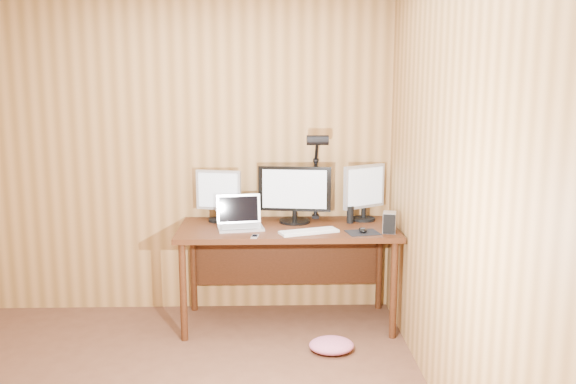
{
  "coord_description": "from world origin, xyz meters",
  "views": [
    {
      "loc": [
        0.81,
        -2.74,
        1.8
      ],
      "look_at": [
        0.93,
        1.58,
        1.02
      ],
      "focal_mm": 38.0,
      "sensor_mm": 36.0,
      "label": 1
    }
  ],
  "objects_px": {
    "monitor_center": "(295,194)",
    "desk_lamp": "(317,164)",
    "monitor_left": "(219,194)",
    "speaker": "(350,215)",
    "monitor_right": "(364,191)",
    "mouse": "(363,230)",
    "desk": "(288,240)",
    "laptop": "(240,220)",
    "phone": "(255,236)",
    "hard_drive": "(389,222)",
    "keyboard": "(309,231)"
  },
  "relations": [
    {
      "from": "monitor_center",
      "to": "desk_lamp",
      "type": "height_order",
      "value": "desk_lamp"
    },
    {
      "from": "speaker",
      "to": "monitor_left",
      "type": "bearing_deg",
      "value": 174.84
    },
    {
      "from": "monitor_right",
      "to": "laptop",
      "type": "distance_m",
      "value": 0.98
    },
    {
      "from": "monitor_left",
      "to": "desk_lamp",
      "type": "relative_size",
      "value": 0.56
    },
    {
      "from": "monitor_left",
      "to": "laptop",
      "type": "relative_size",
      "value": 1.09
    },
    {
      "from": "monitor_center",
      "to": "monitor_right",
      "type": "distance_m",
      "value": 0.54
    },
    {
      "from": "monitor_center",
      "to": "laptop",
      "type": "height_order",
      "value": "monitor_center"
    },
    {
      "from": "monitor_center",
      "to": "speaker",
      "type": "height_order",
      "value": "monitor_center"
    },
    {
      "from": "desk",
      "to": "hard_drive",
      "type": "xyz_separation_m",
      "value": [
        0.72,
        -0.25,
        0.19
      ]
    },
    {
      "from": "mouse",
      "to": "desk_lamp",
      "type": "relative_size",
      "value": 0.15
    },
    {
      "from": "monitor_center",
      "to": "mouse",
      "type": "xyz_separation_m",
      "value": [
        0.47,
        -0.34,
        -0.2
      ]
    },
    {
      "from": "mouse",
      "to": "desk_lamp",
      "type": "distance_m",
      "value": 0.65
    },
    {
      "from": "monitor_left",
      "to": "speaker",
      "type": "bearing_deg",
      "value": 7.84
    },
    {
      "from": "speaker",
      "to": "desk",
      "type": "bearing_deg",
      "value": -175.9
    },
    {
      "from": "desk",
      "to": "laptop",
      "type": "xyz_separation_m",
      "value": [
        -0.35,
        -0.08,
        0.18
      ]
    },
    {
      "from": "desk",
      "to": "keyboard",
      "type": "relative_size",
      "value": 3.64
    },
    {
      "from": "monitor_left",
      "to": "desk",
      "type": "bearing_deg",
      "value": -0.37
    },
    {
      "from": "laptop",
      "to": "hard_drive",
      "type": "relative_size",
      "value": 2.44
    },
    {
      "from": "mouse",
      "to": "phone",
      "type": "distance_m",
      "value": 0.77
    },
    {
      "from": "monitor_right",
      "to": "monitor_center",
      "type": "bearing_deg",
      "value": 153.98
    },
    {
      "from": "hard_drive",
      "to": "phone",
      "type": "bearing_deg",
      "value": -160.07
    },
    {
      "from": "phone",
      "to": "keyboard",
      "type": "bearing_deg",
      "value": 25.55
    },
    {
      "from": "monitor_center",
      "to": "monitor_right",
      "type": "height_order",
      "value": "same"
    },
    {
      "from": "desk",
      "to": "laptop",
      "type": "relative_size",
      "value": 4.44
    },
    {
      "from": "phone",
      "to": "desk_lamp",
      "type": "distance_m",
      "value": 0.81
    },
    {
      "from": "keyboard",
      "to": "desk_lamp",
      "type": "distance_m",
      "value": 0.59
    },
    {
      "from": "monitor_right",
      "to": "desk_lamp",
      "type": "bearing_deg",
      "value": 146.93
    },
    {
      "from": "monitor_left",
      "to": "laptop",
      "type": "height_order",
      "value": "monitor_left"
    },
    {
      "from": "desk",
      "to": "monitor_right",
      "type": "distance_m",
      "value": 0.7
    },
    {
      "from": "desk",
      "to": "hard_drive",
      "type": "distance_m",
      "value": 0.78
    },
    {
      "from": "hard_drive",
      "to": "phone",
      "type": "distance_m",
      "value": 0.96
    },
    {
      "from": "monitor_left",
      "to": "keyboard",
      "type": "bearing_deg",
      "value": -17.03
    },
    {
      "from": "monitor_center",
      "to": "monitor_left",
      "type": "height_order",
      "value": "monitor_center"
    },
    {
      "from": "laptop",
      "to": "hard_drive",
      "type": "bearing_deg",
      "value": -18.68
    },
    {
      "from": "hard_drive",
      "to": "phone",
      "type": "height_order",
      "value": "hard_drive"
    },
    {
      "from": "desk",
      "to": "monitor_center",
      "type": "xyz_separation_m",
      "value": [
        0.06,
        0.07,
        0.34
      ]
    },
    {
      "from": "monitor_center",
      "to": "laptop",
      "type": "xyz_separation_m",
      "value": [
        -0.41,
        -0.15,
        -0.17
      ]
    },
    {
      "from": "hard_drive",
      "to": "monitor_center",
      "type": "bearing_deg",
      "value": 166.71
    },
    {
      "from": "monitor_center",
      "to": "laptop",
      "type": "relative_size",
      "value": 1.52
    },
    {
      "from": "monitor_left",
      "to": "mouse",
      "type": "xyz_separation_m",
      "value": [
        1.05,
        -0.39,
        -0.19
      ]
    },
    {
      "from": "monitor_right",
      "to": "laptop",
      "type": "xyz_separation_m",
      "value": [
        -0.94,
        -0.21,
        -0.17
      ]
    },
    {
      "from": "monitor_right",
      "to": "mouse",
      "type": "distance_m",
      "value": 0.45
    },
    {
      "from": "mouse",
      "to": "desk_lamp",
      "type": "height_order",
      "value": "desk_lamp"
    },
    {
      "from": "laptop",
      "to": "mouse",
      "type": "relative_size",
      "value": 3.51
    },
    {
      "from": "speaker",
      "to": "desk_lamp",
      "type": "distance_m",
      "value": 0.46
    },
    {
      "from": "phone",
      "to": "speaker",
      "type": "distance_m",
      "value": 0.82
    },
    {
      "from": "desk_lamp",
      "to": "desk",
      "type": "bearing_deg",
      "value": -138.82
    },
    {
      "from": "monitor_center",
      "to": "mouse",
      "type": "height_order",
      "value": "monitor_center"
    },
    {
      "from": "desk",
      "to": "monitor_right",
      "type": "xyz_separation_m",
      "value": [
        0.59,
        0.13,
        0.35
      ]
    },
    {
      "from": "monitor_right",
      "to": "phone",
      "type": "xyz_separation_m",
      "value": [
        -0.83,
        -0.5,
        -0.23
      ]
    }
  ]
}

